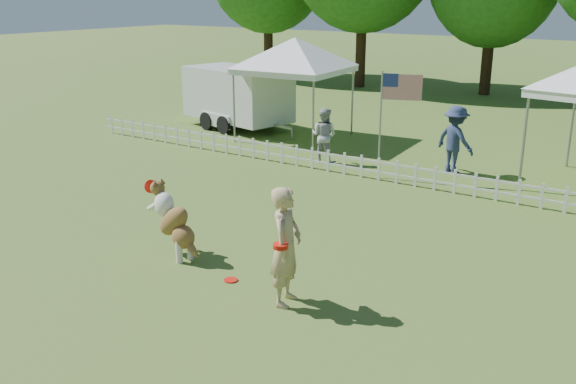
# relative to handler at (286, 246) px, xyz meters

# --- Properties ---
(ground) EXTENTS (120.00, 120.00, 0.00)m
(ground) POSITION_rel_handler_xyz_m (-1.08, -0.13, -0.94)
(ground) COLOR #38621F
(ground) RESTS_ON ground
(picket_fence) EXTENTS (22.00, 0.08, 0.60)m
(picket_fence) POSITION_rel_handler_xyz_m (-1.08, 6.87, -0.64)
(picket_fence) COLOR silver
(picket_fence) RESTS_ON ground
(handler) EXTENTS (0.62, 0.78, 1.88)m
(handler) POSITION_rel_handler_xyz_m (0.00, 0.00, 0.00)
(handler) COLOR tan
(handler) RESTS_ON ground
(dog) EXTENTS (1.37, 0.71, 1.35)m
(dog) POSITION_rel_handler_xyz_m (-2.69, 0.37, -0.27)
(dog) COLOR brown
(dog) RESTS_ON ground
(frisbee_on_turf) EXTENTS (0.24, 0.24, 0.02)m
(frisbee_on_turf) POSITION_rel_handler_xyz_m (-1.21, 0.13, -0.93)
(frisbee_on_turf) COLOR red
(frisbee_on_turf) RESTS_ON ground
(canopy_tent_left) EXTENTS (3.29, 3.29, 3.17)m
(canopy_tent_left) POSITION_rel_handler_xyz_m (-6.31, 9.76, 0.64)
(canopy_tent_left) COLOR white
(canopy_tent_left) RESTS_ON ground
(cargo_trailer) EXTENTS (5.18, 3.12, 2.13)m
(cargo_trailer) POSITION_rel_handler_xyz_m (-8.88, 10.03, 0.12)
(cargo_trailer) COLOR silver
(cargo_trailer) RESTS_ON ground
(flag_pole) EXTENTS (1.02, 0.48, 2.75)m
(flag_pole) POSITION_rel_handler_xyz_m (-1.94, 7.09, 0.43)
(flag_pole) COLOR gray
(flag_pole) RESTS_ON ground
(spectator_a) EXTENTS (0.80, 0.65, 1.55)m
(spectator_a) POSITION_rel_handler_xyz_m (-3.92, 7.64, -0.17)
(spectator_a) COLOR #AAA9AF
(spectator_a) RESTS_ON ground
(spectator_b) EXTENTS (1.32, 1.05, 1.79)m
(spectator_b) POSITION_rel_handler_xyz_m (-0.52, 8.67, -0.05)
(spectator_b) COLOR navy
(spectator_b) RESTS_ON ground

